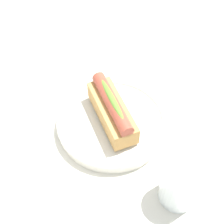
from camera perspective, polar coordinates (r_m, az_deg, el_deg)
name	(u,v)px	position (r m, az deg, el deg)	size (l,w,h in m)	color
ground_plane	(102,127)	(0.66, -1.76, -2.62)	(2.40, 2.40, 0.00)	silver
serving_bowl	(112,122)	(0.65, 0.00, -1.83)	(0.23, 0.23, 0.03)	silver
hotdog_front	(112,109)	(0.62, 0.00, 0.46)	(0.16, 0.10, 0.06)	tan
water_glass	(179,186)	(0.56, 12.00, -12.91)	(0.07, 0.07, 0.09)	white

